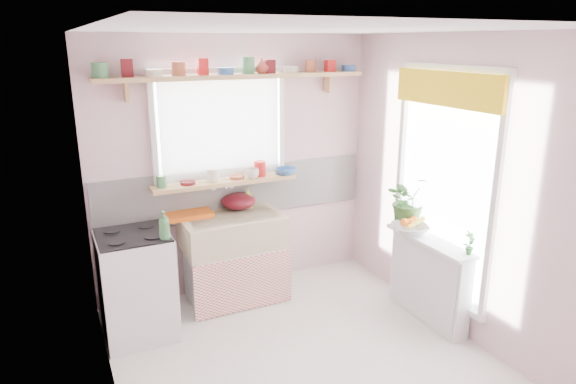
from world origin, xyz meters
name	(u,v)px	position (x,y,z in m)	size (l,w,h in m)	color
room	(332,164)	(0.66, 0.86, 1.37)	(3.20, 3.20, 3.20)	white
sink_unit	(234,258)	(-0.15, 1.29, 0.43)	(0.95, 0.65, 1.11)	white
cooker	(137,285)	(-1.10, 1.05, 0.46)	(0.58, 0.58, 0.93)	white
radiator_ledge	(429,278)	(1.30, 0.20, 0.40)	(0.22, 0.95, 0.78)	white
windowsill	(225,182)	(-0.15, 1.48, 1.14)	(1.40, 0.22, 0.04)	tan
pine_shelf	(237,76)	(0.00, 1.47, 2.12)	(2.52, 0.24, 0.04)	tan
shelf_crockery	(233,68)	(-0.04, 1.47, 2.19)	(2.47, 0.11, 0.12)	#3F7F4C
sill_crockery	(220,175)	(-0.20, 1.48, 1.21)	(1.35, 0.11, 0.12)	#3F7F4C
dish_tray	(187,214)	(-0.53, 1.50, 0.87)	(0.43, 0.32, 0.04)	#DC5B13
colander	(239,201)	(-0.01, 1.50, 0.93)	(0.34, 0.34, 0.15)	#510D17
jade_plant	(409,200)	(1.33, 0.59, 1.01)	(0.43, 0.37, 0.48)	#305A24
fruit_bowl	(410,229)	(1.21, 0.39, 0.81)	(0.32, 0.32, 0.08)	silver
herb_pot	(470,243)	(1.33, -0.20, 0.88)	(0.11, 0.07, 0.20)	#2C6428
soap_bottle_sink	(248,197)	(0.08, 1.50, 0.95)	(0.09, 0.09, 0.20)	#D8E063
sill_cup	(253,174)	(0.11, 1.42, 1.21)	(0.12, 0.12, 0.10)	beige
sill_bowl	(286,171)	(0.46, 1.42, 1.19)	(0.21, 0.21, 0.06)	#30629E
shelf_vase	(262,66)	(0.25, 1.48, 2.21)	(0.13, 0.13, 0.14)	#B44237
cooker_bottle	(164,225)	(-0.88, 0.83, 1.03)	(0.09, 0.09, 0.24)	#3E7D47
fruit	(411,222)	(1.22, 0.40, 0.88)	(0.20, 0.14, 0.10)	orange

